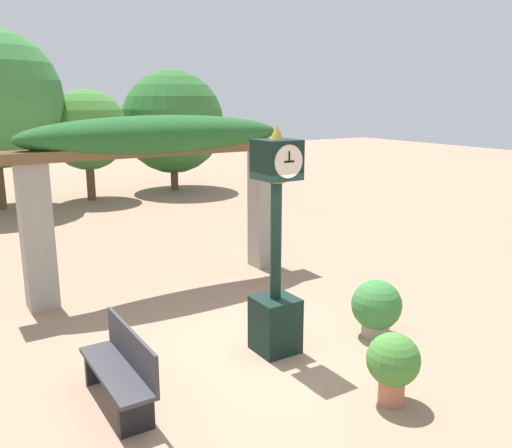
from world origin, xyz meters
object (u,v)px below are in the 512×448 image
potted_plant_near_left (393,363)px  potted_plant_near_right (376,307)px  pedestal_clock (276,262)px  park_bench (121,368)px

potted_plant_near_left → potted_plant_near_right: (1.13, 1.42, -0.05)m
potted_plant_near_left → pedestal_clock: bearing=102.0°
park_bench → potted_plant_near_left: bearing=58.0°
potted_plant_near_right → park_bench: bearing=176.7°
potted_plant_near_left → park_bench: size_ratio=0.54×
potted_plant_near_left → potted_plant_near_right: size_ratio=0.99×
potted_plant_near_left → park_bench: park_bench is taller
pedestal_clock → potted_plant_near_left: pedestal_clock is taller
pedestal_clock → potted_plant_near_left: 2.02m
pedestal_clock → potted_plant_near_right: 1.78m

